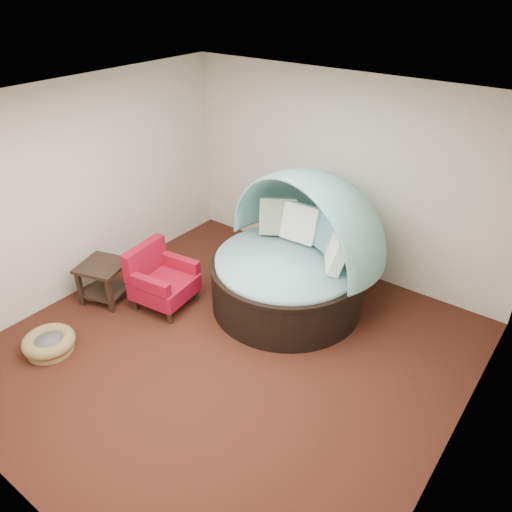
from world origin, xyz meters
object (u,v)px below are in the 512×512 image
Objects in this scene: canopy_daybed at (295,247)px; red_armchair at (161,279)px; side_table at (104,277)px; pet_basket at (49,343)px.

canopy_daybed is 1.80m from red_armchair.
canopy_daybed is 2.56m from side_table.
red_armchair is at bearing -128.97° from canopy_daybed.
pet_basket is at bearing -74.04° from side_table.
side_table is at bearing 105.96° from pet_basket.
canopy_daybed is 3.39× the size of side_table.
red_armchair is at bearing 75.54° from pet_basket.
pet_basket is 1.53m from red_armchair.
red_armchair is 0.78m from side_table.
red_armchair reaches higher than side_table.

